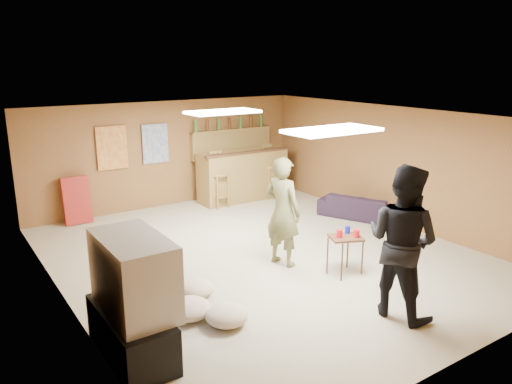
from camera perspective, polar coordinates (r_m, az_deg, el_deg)
ground at (r=8.02m, az=0.80°, el=-7.23°), size 7.00×7.00×0.00m
ceiling at (r=7.47m, az=0.87°, el=8.60°), size 6.00×7.00×0.02m
wall_back at (r=10.67m, az=-9.98°, el=4.31°), size 6.00×0.02×2.20m
wall_front at (r=5.33m, az=23.02°, el=-7.49°), size 6.00×0.02×2.20m
wall_left at (r=6.51m, az=-21.44°, el=-3.33°), size 0.02×7.00×2.20m
wall_right at (r=9.66m, az=15.64°, el=2.88°), size 0.02×7.00×2.20m
tv_stand at (r=5.58m, az=-14.05°, el=-15.38°), size 0.55×1.30×0.50m
dvd_box at (r=5.69m, az=-11.83°, el=-15.74°), size 0.35×0.50×0.08m
tv_body at (r=5.31m, az=-13.78°, el=-9.13°), size 0.60×1.10×0.80m
tv_screen at (r=5.41m, az=-10.68°, el=-8.48°), size 0.02×0.95×0.65m
bar_counter at (r=11.00m, az=-1.52°, el=1.92°), size 2.00×0.60×1.10m
bar_lip at (r=10.68m, az=-0.82°, el=4.55°), size 2.10×0.12×0.05m
bar_shelf at (r=11.20m, az=-2.80°, el=7.10°), size 2.00×0.18×0.05m
bar_backing at (r=11.26m, az=-2.84°, el=5.59°), size 2.00×0.14×0.60m
poster_left at (r=10.17m, az=-16.14°, el=4.87°), size 0.60×0.03×0.85m
poster_right at (r=10.47m, az=-11.45°, el=5.44°), size 0.55×0.03×0.80m
folding_chair_stack at (r=10.00m, az=-19.83°, el=-0.90°), size 0.50×0.26×0.91m
ceiling_panel_front at (r=6.31m, az=8.72°, el=6.98°), size 1.20×0.60×0.04m
ceiling_panel_back at (r=8.48m, az=-3.82°, el=9.12°), size 1.20×0.60×0.04m
person_olive at (r=7.44m, az=3.08°, el=-2.25°), size 0.55×0.69×1.66m
person_black at (r=6.18m, az=16.37°, el=-5.46°), size 0.86×1.02×1.87m
sofa at (r=10.01m, az=11.77°, el=-1.60°), size 1.21×1.68×0.46m
tray_table at (r=7.36m, az=10.13°, el=-7.15°), size 0.55×0.50×0.58m
cup_red_near at (r=7.19m, az=9.50°, el=-4.71°), size 0.09×0.09×0.11m
cup_red_far at (r=7.23m, az=11.43°, el=-4.68°), size 0.10×0.10×0.11m
cup_blue at (r=7.38m, az=10.42°, el=-4.25°), size 0.09×0.09×0.11m
bar_stool_left at (r=10.40m, az=-4.17°, el=1.29°), size 0.41×0.41×1.16m
bar_stool_right at (r=11.14m, az=1.65°, el=2.44°), size 0.50×0.50×1.23m
cushion_near_tv at (r=6.21m, az=-7.66°, el=-13.08°), size 0.68×0.68×0.24m
cushion_mid at (r=6.74m, az=-6.75°, el=-10.91°), size 0.55×0.55×0.20m
cushion_far at (r=6.04m, az=-3.37°, el=-13.90°), size 0.64×0.64×0.23m
bottle_row at (r=11.13m, az=-3.03°, el=7.85°), size 1.76×0.08×0.26m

